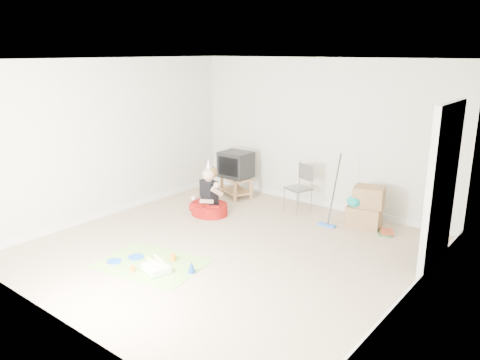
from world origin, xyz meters
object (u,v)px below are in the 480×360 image
Objects in this scene: tv_stand at (236,185)px; birthday_cake at (156,269)px; cardboard_boxes at (365,208)px; folding_chair at (298,188)px; seated_woman at (209,202)px; crt_tv at (236,164)px.

birthday_cake is (1.20, -3.09, -0.19)m from tv_stand.
cardboard_boxes is at bearing 1.05° from tv_stand.
folding_chair is 1.56m from seated_woman.
folding_chair is at bearing 87.22° from birthday_cake.
cardboard_boxes is at bearing 66.10° from birthday_cake.
crt_tv reaches higher than folding_chair.
tv_stand is at bearing 0.00° from crt_tv.
folding_chair is 0.86× the size of seated_woman.
folding_chair is at bearing 1.72° from tv_stand.
folding_chair is at bearing 1.24° from crt_tv.
tv_stand is 1.37m from folding_chair.
crt_tv is at bearing 0.00° from tv_stand.
crt_tv is 0.85× the size of cardboard_boxes.
tv_stand is 1.89× the size of birthday_cake.
folding_chair is (1.35, 0.04, 0.17)m from tv_stand.
folding_chair reaches higher than tv_stand.
tv_stand is at bearing 104.27° from seated_woman.
cardboard_boxes is 2.58m from seated_woman.
seated_woman is (0.27, -1.06, -0.42)m from crt_tv.
cardboard_boxes is at bearing 0.32° from folding_chair.
seated_woman is at bearing -76.21° from crt_tv.
cardboard_boxes is 3.44m from birthday_cake.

